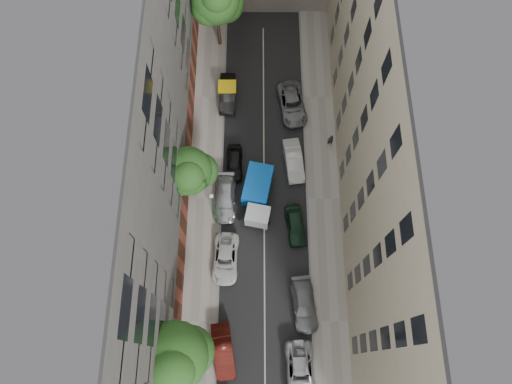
{
  "coord_description": "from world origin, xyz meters",
  "views": [
    {
      "loc": [
        -0.73,
        -14.72,
        39.72
      ],
      "look_at": [
        -0.75,
        -1.64,
        6.0
      ],
      "focal_mm": 32.0,
      "sensor_mm": 36.0,
      "label": 1
    }
  ],
  "objects_px": {
    "car_right_4": "(292,104)",
    "lamp_post": "(214,207)",
    "car_right_0": "(300,372)",
    "car_right_1": "(304,305)",
    "tree_near": "(175,359)",
    "tree_mid": "(189,173)",
    "car_left_4": "(234,163)",
    "car_left_1": "(223,351)",
    "car_left_5": "(228,93)",
    "tree_far": "(217,2)",
    "car_right_3": "(294,161)",
    "pedestrian": "(330,140)",
    "tarp_truck": "(258,195)",
    "car_left_3": "(225,198)",
    "car_left_2": "(225,259)",
    "car_right_2": "(296,225)"
  },
  "relations": [
    {
      "from": "tarp_truck",
      "to": "car_right_1",
      "type": "height_order",
      "value": "tarp_truck"
    },
    {
      "from": "tarp_truck",
      "to": "tree_mid",
      "type": "xyz_separation_m",
      "value": [
        -5.7,
        0.57,
        3.64
      ]
    },
    {
      "from": "car_left_2",
      "to": "tarp_truck",
      "type": "bearing_deg",
      "value": 65.97
    },
    {
      "from": "car_right_0",
      "to": "car_right_1",
      "type": "bearing_deg",
      "value": 81.9
    },
    {
      "from": "tarp_truck",
      "to": "car_right_0",
      "type": "relative_size",
      "value": 1.18
    },
    {
      "from": "pedestrian",
      "to": "car_left_1",
      "type": "bearing_deg",
      "value": 60.22
    },
    {
      "from": "car_left_3",
      "to": "tree_far",
      "type": "height_order",
      "value": "tree_far"
    },
    {
      "from": "car_right_0",
      "to": "tree_mid",
      "type": "height_order",
      "value": "tree_mid"
    },
    {
      "from": "car_right_0",
      "to": "car_right_2",
      "type": "relative_size",
      "value": 1.25
    },
    {
      "from": "car_right_4",
      "to": "lamp_post",
      "type": "distance_m",
      "value": 14.48
    },
    {
      "from": "car_left_4",
      "to": "car_right_2",
      "type": "height_order",
      "value": "car_right_2"
    },
    {
      "from": "car_left_1",
      "to": "car_right_3",
      "type": "relative_size",
      "value": 1.0
    },
    {
      "from": "lamp_post",
      "to": "car_right_2",
      "type": "bearing_deg",
      "value": -3.53
    },
    {
      "from": "car_right_1",
      "to": "car_right_2",
      "type": "bearing_deg",
      "value": 88.0
    },
    {
      "from": "tree_far",
      "to": "car_right_3",
      "type": "bearing_deg",
      "value": -62.35
    },
    {
      "from": "car_left_3",
      "to": "car_right_4",
      "type": "xyz_separation_m",
      "value": [
        6.4,
        10.0,
        0.04
      ]
    },
    {
      "from": "car_left_2",
      "to": "tree_near",
      "type": "xyz_separation_m",
      "value": [
        -2.82,
        -8.3,
        6.33
      ]
    },
    {
      "from": "car_right_0",
      "to": "pedestrian",
      "type": "bearing_deg",
      "value": 77.66
    },
    {
      "from": "tarp_truck",
      "to": "car_right_2",
      "type": "relative_size",
      "value": 1.48
    },
    {
      "from": "tree_far",
      "to": "tree_mid",
      "type": "bearing_deg",
      "value": -96.01
    },
    {
      "from": "tarp_truck",
      "to": "car_left_2",
      "type": "height_order",
      "value": "tarp_truck"
    },
    {
      "from": "car_right_3",
      "to": "tree_mid",
      "type": "bearing_deg",
      "value": -168.21
    },
    {
      "from": "car_left_1",
      "to": "car_right_1",
      "type": "distance_m",
      "value": 7.63
    },
    {
      "from": "car_left_1",
      "to": "car_left_2",
      "type": "distance_m",
      "value": 7.6
    },
    {
      "from": "car_left_1",
      "to": "car_left_4",
      "type": "height_order",
      "value": "car_left_1"
    },
    {
      "from": "car_left_2",
      "to": "car_right_4",
      "type": "height_order",
      "value": "car_right_4"
    },
    {
      "from": "car_left_1",
      "to": "pedestrian",
      "type": "distance_m",
      "value": 21.42
    },
    {
      "from": "car_left_5",
      "to": "tree_far",
      "type": "distance_m",
      "value": 8.56
    },
    {
      "from": "car_right_1",
      "to": "pedestrian",
      "type": "relative_size",
      "value": 3.0
    },
    {
      "from": "car_left_5",
      "to": "car_right_3",
      "type": "bearing_deg",
      "value": -49.09
    },
    {
      "from": "tarp_truck",
      "to": "tree_mid",
      "type": "bearing_deg",
      "value": -174.3
    },
    {
      "from": "car_right_3",
      "to": "lamp_post",
      "type": "height_order",
      "value": "lamp_post"
    },
    {
      "from": "car_right_4",
      "to": "car_left_2",
      "type": "bearing_deg",
      "value": -120.5
    },
    {
      "from": "tarp_truck",
      "to": "car_right_0",
      "type": "distance_m",
      "value": 15.27
    },
    {
      "from": "tree_near",
      "to": "tree_mid",
      "type": "distance_m",
      "value": 14.67
    },
    {
      "from": "car_right_0",
      "to": "lamp_post",
      "type": "relative_size",
      "value": 0.71
    },
    {
      "from": "car_left_1",
      "to": "tree_near",
      "type": "height_order",
      "value": "tree_near"
    },
    {
      "from": "car_right_3",
      "to": "car_right_4",
      "type": "xyz_separation_m",
      "value": [
        0.0,
        6.2,
        -0.01
      ]
    },
    {
      "from": "car_right_4",
      "to": "car_left_4",
      "type": "bearing_deg",
      "value": -139.99
    },
    {
      "from": "car_right_3",
      "to": "pedestrian",
      "type": "height_order",
      "value": "pedestrian"
    },
    {
      "from": "car_left_1",
      "to": "car_left_5",
      "type": "bearing_deg",
      "value": 81.56
    },
    {
      "from": "car_right_1",
      "to": "car_left_3",
      "type": "bearing_deg",
      "value": 119.75
    },
    {
      "from": "car_left_4",
      "to": "car_right_0",
      "type": "bearing_deg",
      "value": -73.99
    },
    {
      "from": "car_right_3",
      "to": "car_right_4",
      "type": "relative_size",
      "value": 0.85
    },
    {
      "from": "car_right_0",
      "to": "tree_near",
      "type": "distance_m",
      "value": 11.03
    },
    {
      "from": "car_right_1",
      "to": "tree_far",
      "type": "bearing_deg",
      "value": 99.8
    },
    {
      "from": "car_left_3",
      "to": "car_right_1",
      "type": "height_order",
      "value": "car_left_3"
    },
    {
      "from": "car_left_1",
      "to": "car_right_1",
      "type": "xyz_separation_m",
      "value": [
        6.69,
        3.67,
        -0.05
      ]
    },
    {
      "from": "car_left_5",
      "to": "car_right_0",
      "type": "xyz_separation_m",
      "value": [
        6.4,
        -26.0,
        -0.06
      ]
    },
    {
      "from": "car_left_3",
      "to": "tree_far",
      "type": "xyz_separation_m",
      "value": [
        -0.9,
        17.75,
        5.51
      ]
    }
  ]
}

